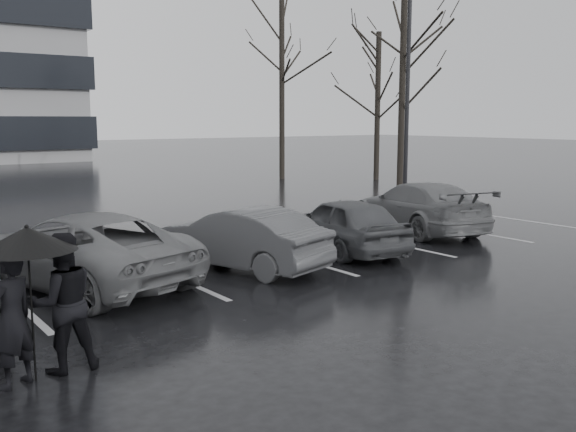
% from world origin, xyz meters
% --- Properties ---
extents(ground, '(160.00, 160.00, 0.00)m').
position_xyz_m(ground, '(0.00, 0.00, 0.00)').
color(ground, black).
rests_on(ground, ground).
extents(car_main, '(2.02, 3.80, 1.23)m').
position_xyz_m(car_main, '(1.87, 1.88, 0.61)').
color(car_main, black).
rests_on(car_main, ground).
extents(car_west_a, '(2.29, 3.88, 1.21)m').
position_xyz_m(car_west_a, '(-0.84, 1.84, 0.60)').
color(car_west_a, '#2A2A2C').
rests_on(car_west_a, ground).
extents(car_west_b, '(3.32, 5.08, 1.30)m').
position_xyz_m(car_west_b, '(-3.79, 2.39, 0.65)').
color(car_west_b, '#48484A').
rests_on(car_west_b, ground).
extents(car_east, '(2.81, 4.77, 1.30)m').
position_xyz_m(car_east, '(5.16, 2.72, 0.65)').
color(car_east, '#48484A').
rests_on(car_east, ground).
extents(pedestrian_left, '(0.66, 0.59, 1.52)m').
position_xyz_m(pedestrian_left, '(-5.82, -1.48, 0.76)').
color(pedestrian_left, black).
rests_on(pedestrian_left, ground).
extents(pedestrian_right, '(0.82, 0.66, 1.64)m').
position_xyz_m(pedestrian_right, '(-5.24, -1.35, 0.82)').
color(pedestrian_right, black).
rests_on(pedestrian_right, ground).
extents(umbrella, '(1.05, 1.05, 1.78)m').
position_xyz_m(umbrella, '(-5.60, -1.46, 1.62)').
color(umbrella, black).
rests_on(umbrella, ground).
extents(lamp_post, '(0.48, 0.48, 8.75)m').
position_xyz_m(lamp_post, '(10.28, 8.06, 4.01)').
color(lamp_post, gray).
rests_on(lamp_post, ground).
extents(stall_stripes, '(19.72, 5.00, 0.00)m').
position_xyz_m(stall_stripes, '(-0.80, 2.50, 0.00)').
color(stall_stripes, '#A3A3A6').
rests_on(stall_stripes, ground).
extents(tree_east, '(0.26, 0.26, 8.00)m').
position_xyz_m(tree_east, '(12.00, 10.00, 4.00)').
color(tree_east, black).
rests_on(tree_east, ground).
extents(tree_ne, '(0.26, 0.26, 7.00)m').
position_xyz_m(tree_ne, '(14.50, 14.00, 3.50)').
color(tree_ne, black).
rests_on(tree_ne, ground).
extents(tree_north, '(0.26, 0.26, 8.50)m').
position_xyz_m(tree_north, '(11.00, 17.00, 4.25)').
color(tree_north, black).
rests_on(tree_north, ground).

